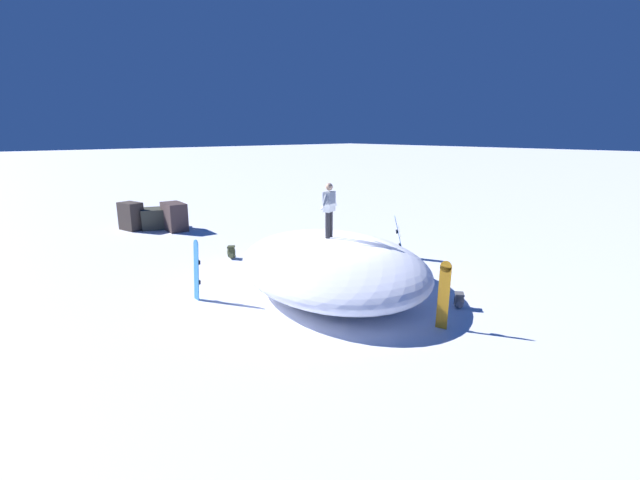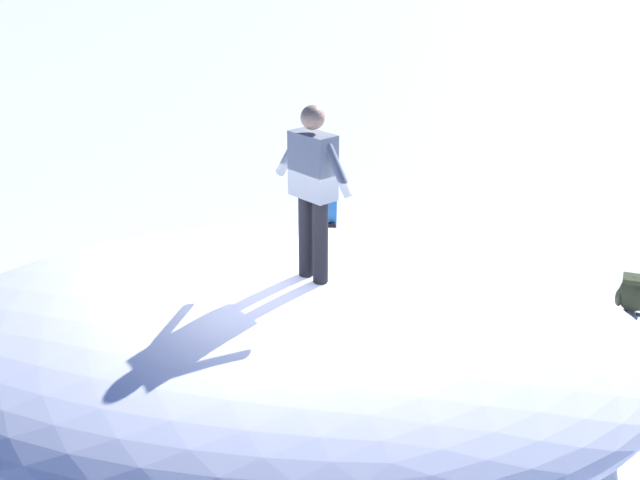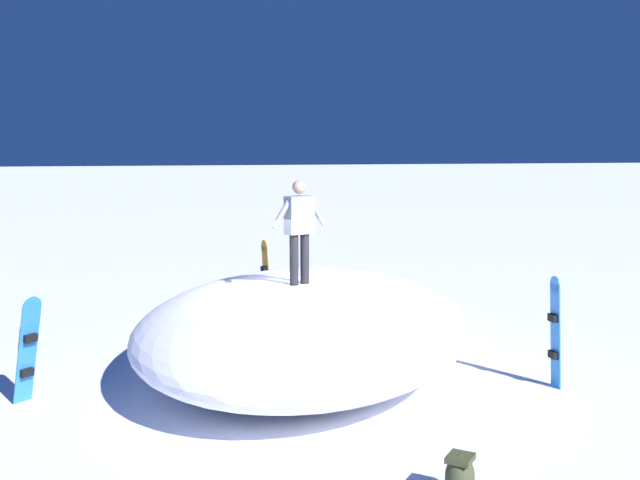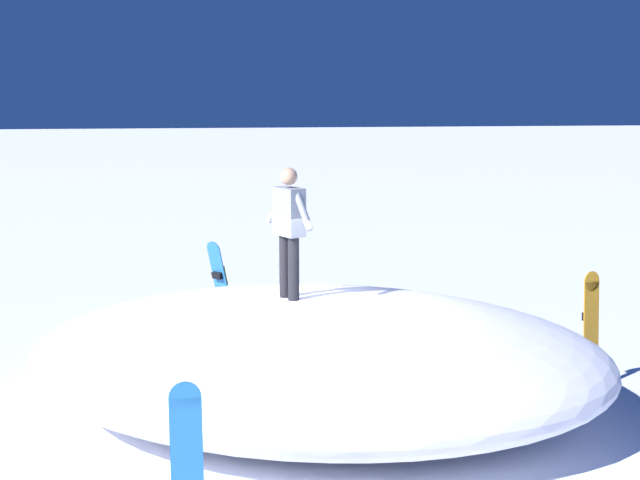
{
  "view_description": "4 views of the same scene",
  "coord_description": "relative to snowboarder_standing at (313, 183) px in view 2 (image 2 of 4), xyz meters",
  "views": [
    {
      "loc": [
        -8.74,
        -9.39,
        4.55
      ],
      "look_at": [
        -0.73,
        -0.21,
        1.58
      ],
      "focal_mm": 24.99,
      "sensor_mm": 36.0,
      "label": 1
    },
    {
      "loc": [
        6.58,
        -2.0,
        4.62
      ],
      "look_at": [
        0.45,
        0.13,
        2.03
      ],
      "focal_mm": 45.88,
      "sensor_mm": 36.0,
      "label": 2
    },
    {
      "loc": [
        2.2,
        11.49,
        3.64
      ],
      "look_at": [
        -0.36,
        0.07,
        2.14
      ],
      "focal_mm": 41.78,
      "sensor_mm": 36.0,
      "label": 3
    },
    {
      "loc": [
        -9.87,
        1.89,
        3.87
      ],
      "look_at": [
        -0.05,
        -0.15,
        2.2
      ],
      "focal_mm": 46.32,
      "sensor_mm": 36.0,
      "label": 4
    }
  ],
  "objects": [
    {
      "name": "ground",
      "position": [
        -0.0,
        -0.22,
        -2.4
      ],
      "size": [
        240.0,
        240.0,
        0.0
      ],
      "primitive_type": "plane",
      "color": "white"
    },
    {
      "name": "snowboard_primary_upright",
      "position": [
        -3.61,
        1.45,
        -1.52
      ],
      "size": [
        0.15,
        0.26,
        1.71
      ],
      "color": "#2672BF",
      "rests_on": "ground"
    },
    {
      "name": "backpack_far",
      "position": [
        -0.81,
        4.46,
        -2.15
      ],
      "size": [
        0.5,
        0.53,
        0.48
      ],
      "color": "#383D23",
      "rests_on": "ground"
    },
    {
      "name": "snowboarder_standing",
      "position": [
        0.0,
        0.0,
        0.0
      ],
      "size": [
        0.95,
        0.46,
        1.63
      ],
      "color": "black",
      "rests_on": "snow_mound"
    },
    {
      "name": "snow_mound",
      "position": [
        -0.14,
        -0.3,
        -1.66
      ],
      "size": [
        7.57,
        8.7,
        1.47
      ],
      "primitive_type": "ellipsoid",
      "rotation": [
        0.0,
        0.0,
        1.19
      ],
      "color": "white",
      "rests_on": "ground"
    }
  ]
}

